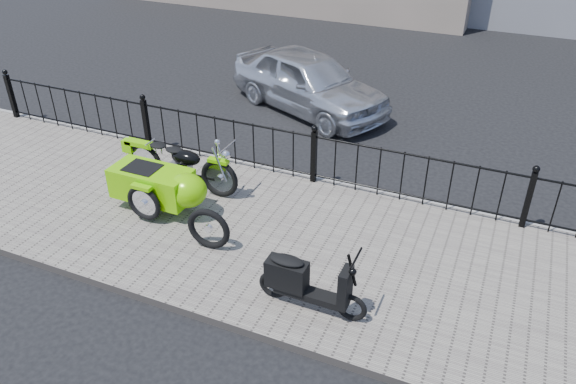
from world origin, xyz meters
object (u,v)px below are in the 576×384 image
at_px(spare_tire, 209,229).
at_px(sedan_car, 309,81).
at_px(motorcycle_sidecar, 166,181).
at_px(scooter, 304,282).

xyz_separation_m(spare_tire, sedan_car, (-0.67, 5.62, 0.22)).
xyz_separation_m(motorcycle_sidecar, scooter, (2.92, -1.30, -0.09)).
bearing_deg(scooter, motorcycle_sidecar, 155.95).
relative_size(spare_tire, sedan_car, 0.17).
distance_m(scooter, spare_tire, 1.83).
distance_m(motorcycle_sidecar, sedan_car, 4.93).
height_order(scooter, spare_tire, scooter).
distance_m(spare_tire, sedan_car, 5.66).
bearing_deg(sedan_car, spare_tire, -148.79).
relative_size(scooter, sedan_car, 0.37).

